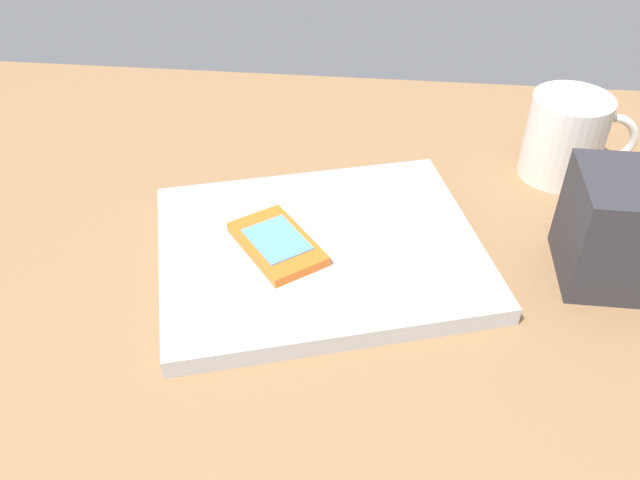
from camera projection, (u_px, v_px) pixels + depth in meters
The scene contains 5 objects.
desk_surface at pixel (346, 271), 64.67cm from camera, with size 120.00×80.00×3.00cm, color olive.
laptop_closed at pixel (320, 249), 63.53cm from camera, with size 30.20×24.31×1.87cm, color #B7BABC.
cell_phone_on_laptop at pixel (277, 243), 61.87cm from camera, with size 10.52×11.19×1.09cm.
coffee_mug at pixel (567, 137), 72.42cm from camera, with size 12.08×8.58×9.47cm.
desk_organizer at pixel (626, 229), 58.87cm from camera, with size 10.13×9.37×10.52cm, color #2D2D33.
Camera 1 is at (2.58, -48.20, 44.72)cm, focal length 36.99 mm.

